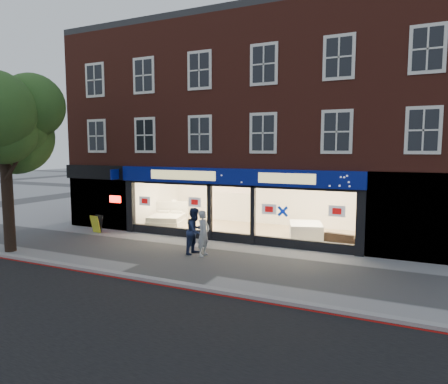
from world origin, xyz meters
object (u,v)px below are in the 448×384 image
Objects in this scene: display_bed at (167,220)px; a_board at (97,224)px; mattress_stack at (306,231)px; sofa at (341,238)px; pedestrian_blue at (195,231)px; pedestrian_grey at (204,233)px.

display_bed reaches higher than a_board.
mattress_stack reaches higher than sofa.
sofa is at bearing -17.85° from display_bed.
pedestrian_blue reaches higher than display_bed.
display_bed is at bearing 10.36° from sofa.
sofa is 1.89× the size of a_board.
pedestrian_blue is at bearing -4.17° from a_board.
a_board is (-9.84, -2.66, -0.01)m from mattress_stack.
pedestrian_grey is 0.45m from pedestrian_blue.
mattress_stack is at bearing -2.02° from sofa.
pedestrian_blue is at bearing -129.61° from mattress_stack.
a_board is at bearing -151.60° from display_bed.
sofa is (1.62, -0.40, -0.11)m from mattress_stack.
display_bed is at bearing -178.74° from mattress_stack.
display_bed is 1.51× the size of sofa.
a_board is (-11.46, -2.26, 0.10)m from sofa.
mattress_stack is (7.31, 0.16, 0.02)m from display_bed.
mattress_stack is 5.22m from pedestrian_grey.
pedestrian_blue is at bearing -62.03° from display_bed.
pedestrian_blue is (3.88, -3.98, 0.49)m from display_bed.
pedestrian_grey reaches higher than sofa.
a_board reaches higher than mattress_stack.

